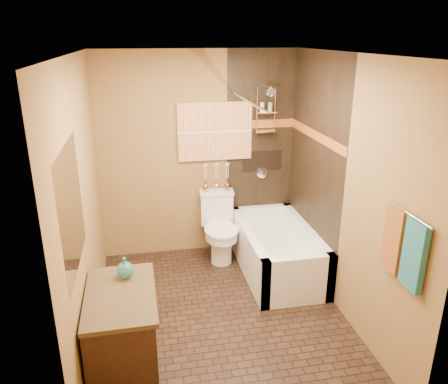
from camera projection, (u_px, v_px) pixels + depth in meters
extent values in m
plane|color=black|center=(222.00, 316.00, 4.36)|extent=(3.00, 3.00, 0.00)
cube|color=olive|center=(83.00, 209.00, 3.72)|extent=(0.02, 3.00, 2.50)
cube|color=olive|center=(345.00, 190.00, 4.15)|extent=(0.02, 3.00, 2.50)
cube|color=olive|center=(199.00, 156.00, 5.32)|extent=(2.40, 0.02, 2.50)
cube|color=olive|center=(269.00, 288.00, 2.55)|extent=(2.40, 0.02, 2.50)
plane|color=silver|center=(221.00, 54.00, 3.51)|extent=(3.00, 3.00, 0.00)
cube|color=black|center=(260.00, 153.00, 5.45)|extent=(0.85, 0.01, 2.50)
cube|color=black|center=(314.00, 168.00, 4.84)|extent=(0.01, 1.50, 2.50)
cube|color=#94361A|center=(261.00, 124.00, 5.31)|extent=(0.85, 0.01, 0.10)
cube|color=#94361A|center=(316.00, 135.00, 4.71)|extent=(0.01, 1.50, 0.10)
cube|color=black|center=(262.00, 161.00, 5.48)|extent=(0.50, 0.01, 0.25)
cylinder|color=silver|center=(268.00, 86.00, 5.04)|extent=(0.02, 0.26, 0.02)
cylinder|color=silver|center=(271.00, 92.00, 4.92)|extent=(0.11, 0.11, 0.09)
cylinder|color=silver|center=(262.00, 173.00, 5.51)|extent=(0.14, 0.02, 0.14)
cylinder|color=silver|center=(246.00, 100.00, 4.43)|extent=(0.03, 1.55, 0.03)
cylinder|color=silver|center=(408.00, 213.00, 3.10)|extent=(0.02, 0.55, 0.02)
cube|color=#216370|center=(414.00, 255.00, 3.08)|extent=(0.05, 0.22, 0.52)
cube|color=brown|center=(394.00, 239.00, 3.32)|extent=(0.05, 0.22, 0.52)
cube|color=#C95B2F|center=(215.00, 132.00, 5.23)|extent=(0.90, 0.04, 0.70)
cube|color=white|center=(72.00, 209.00, 3.05)|extent=(0.01, 1.00, 0.90)
cube|color=white|center=(298.00, 281.00, 4.46)|extent=(0.80, 0.10, 0.55)
cube|color=white|center=(261.00, 226.00, 5.75)|extent=(0.80, 0.10, 0.55)
cube|color=white|center=(248.00, 252.00, 5.04)|extent=(0.10, 1.50, 0.55)
cube|color=white|center=(305.00, 247.00, 5.16)|extent=(0.10, 1.50, 0.55)
cube|color=white|center=(276.00, 257.00, 5.14)|extent=(0.64, 1.34, 0.35)
cube|color=white|center=(217.00, 209.00, 5.48)|extent=(0.41, 0.21, 0.40)
cube|color=white|center=(217.00, 192.00, 5.40)|extent=(0.43, 0.23, 0.04)
cylinder|color=white|center=(221.00, 248.00, 5.32)|extent=(0.25, 0.25, 0.40)
cylinder|color=white|center=(221.00, 234.00, 5.26)|extent=(0.39, 0.39, 0.10)
cylinder|color=white|center=(221.00, 230.00, 5.24)|extent=(0.41, 0.41, 0.03)
cube|color=black|center=(123.00, 337.00, 3.48)|extent=(0.52, 0.84, 0.74)
cube|color=black|center=(120.00, 296.00, 3.35)|extent=(0.55, 0.88, 0.04)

